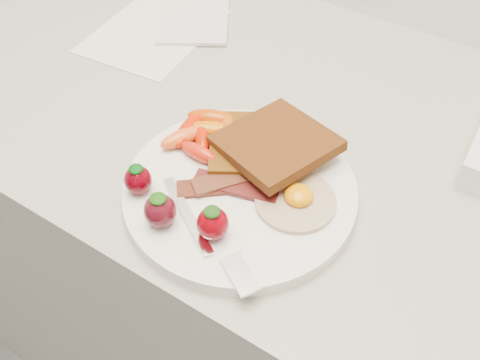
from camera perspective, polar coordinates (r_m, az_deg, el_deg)
The scene contains 11 objects.
counter at distance 1.08m, azimuth 3.57°, elevation -11.71°, with size 2.00×0.60×0.90m, color gray.
plate at distance 0.62m, azimuth 0.00°, elevation -1.18°, with size 0.27×0.27×0.02m, color white.
toast_lower at distance 0.65m, azimuth 1.48°, elevation 3.84°, with size 0.11×0.11×0.01m, color #452806.
toast_upper at distance 0.63m, azimuth 3.83°, elevation 3.95°, with size 0.12×0.12×0.01m, color black.
fried_egg at distance 0.60m, azimuth 6.03°, elevation -2.05°, with size 0.10×0.10×0.02m.
bacon_strips at distance 0.61m, azimuth -1.05°, elevation -0.35°, with size 0.11×0.11×0.01m.
baby_carrots at distance 0.66m, azimuth -4.05°, elevation 5.13°, with size 0.09×0.10×0.02m.
strawberries at distance 0.57m, azimuth -7.30°, elevation -2.75°, with size 0.14×0.06×0.04m.
fork at distance 0.56m, azimuth -3.19°, elevation -6.44°, with size 0.17×0.09×0.00m.
paper_sheet at distance 0.91m, azimuth -9.09°, elevation 15.47°, with size 0.17×0.22×0.00m, color silver.
notepad at distance 0.93m, azimuth -4.88°, elevation 16.95°, with size 0.11×0.16×0.01m, color silver.
Camera 1 is at (0.24, 1.20, 1.38)m, focal length 40.00 mm.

